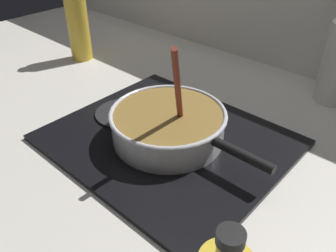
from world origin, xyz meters
The scene contains 6 objects.
ground centered at (0.00, 0.00, -0.02)m, with size 2.40×1.60×0.04m, color beige.
hob_plate centered at (0.06, 0.19, 0.01)m, with size 0.56×0.48×0.01m, color black.
burner_ring centered at (0.06, 0.19, 0.02)m, with size 0.20×0.20×0.01m, color #592D0C.
spare_burner centered at (-0.11, 0.19, 0.01)m, with size 0.15×0.15×0.01m, color #262628.
cooking_pan centered at (0.06, 0.19, 0.05)m, with size 0.43×0.29×0.28m.
oil_bottle centered at (-0.54, 0.36, 0.12)m, with size 0.08×0.08×0.29m.
Camera 1 is at (0.53, -0.33, 0.53)m, focal length 36.89 mm.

